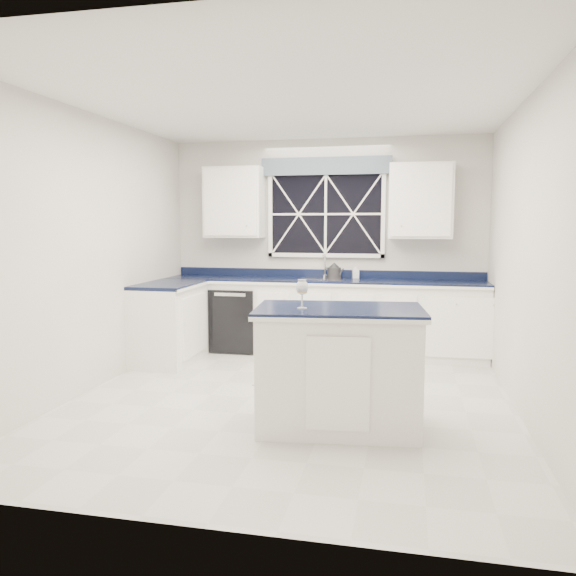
% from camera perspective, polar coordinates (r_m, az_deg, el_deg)
% --- Properties ---
extents(ground, '(4.50, 4.50, 0.00)m').
position_cam_1_polar(ground, '(5.30, 0.23, -11.35)').
color(ground, silver).
rests_on(ground, ground).
extents(back_wall, '(4.00, 0.10, 2.70)m').
position_cam_1_polar(back_wall, '(7.27, 3.88, 4.34)').
color(back_wall, silver).
rests_on(back_wall, ground).
extents(base_cabinets, '(3.99, 1.60, 0.90)m').
position_cam_1_polar(base_cabinets, '(6.96, 0.57, -3.20)').
color(base_cabinets, white).
rests_on(base_cabinets, ground).
extents(countertop, '(3.98, 0.64, 0.04)m').
position_cam_1_polar(countertop, '(7.00, 3.50, 0.73)').
color(countertop, black).
rests_on(countertop, base_cabinets).
extents(dishwasher, '(0.60, 0.58, 0.82)m').
position_cam_1_polar(dishwasher, '(7.31, -5.09, -3.07)').
color(dishwasher, black).
rests_on(dishwasher, ground).
extents(window, '(1.65, 0.09, 1.26)m').
position_cam_1_polar(window, '(7.22, 3.85, 8.14)').
color(window, black).
rests_on(window, ground).
extents(upper_cabinets, '(3.10, 0.34, 0.90)m').
position_cam_1_polar(upper_cabinets, '(7.10, 3.72, 8.73)').
color(upper_cabinets, white).
rests_on(upper_cabinets, ground).
extents(faucet, '(0.05, 0.20, 0.30)m').
position_cam_1_polar(faucet, '(7.18, 3.74, 2.30)').
color(faucet, silver).
rests_on(faucet, countertop).
extents(island, '(1.38, 0.92, 0.97)m').
position_cam_1_polar(island, '(4.52, 5.18, -8.07)').
color(island, white).
rests_on(island, ground).
extents(rug, '(1.25, 0.91, 0.02)m').
position_cam_1_polar(rug, '(6.08, 1.94, -8.89)').
color(rug, '#B2B2AD').
rests_on(rug, ground).
extents(kettle, '(0.27, 0.23, 0.21)m').
position_cam_1_polar(kettle, '(7.05, 4.70, 1.70)').
color(kettle, '#2E2E31').
rests_on(kettle, countertop).
extents(wine_glass, '(0.10, 0.10, 0.23)m').
position_cam_1_polar(wine_glass, '(4.35, 1.44, -0.05)').
color(wine_glass, silver).
rests_on(wine_glass, island).
extents(soap_bottle, '(0.10, 0.10, 0.17)m').
position_cam_1_polar(soap_bottle, '(7.16, 6.89, 1.68)').
color(soap_bottle, silver).
rests_on(soap_bottle, countertop).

